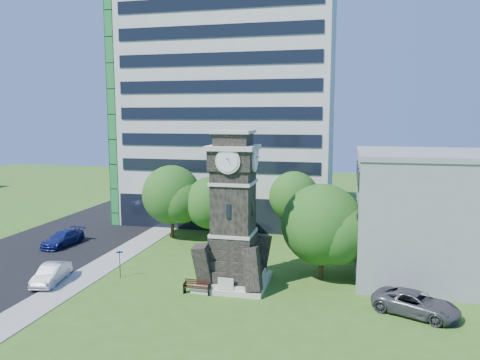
% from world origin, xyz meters
% --- Properties ---
extents(ground, '(160.00, 160.00, 0.00)m').
position_xyz_m(ground, '(0.00, 0.00, 0.00)').
color(ground, '#38611B').
rests_on(ground, ground).
extents(sidewalk, '(3.00, 70.00, 0.06)m').
position_xyz_m(sidewalk, '(-9.50, 5.00, 0.03)').
color(sidewalk, gray).
rests_on(sidewalk, ground).
extents(street, '(14.00, 80.00, 0.02)m').
position_xyz_m(street, '(-18.00, 5.00, 0.01)').
color(street, black).
rests_on(street, ground).
extents(clock_tower, '(5.40, 5.40, 12.22)m').
position_xyz_m(clock_tower, '(3.00, 2.00, 5.28)').
color(clock_tower, beige).
rests_on(clock_tower, ground).
extents(office_tall, '(26.20, 15.11, 28.60)m').
position_xyz_m(office_tall, '(-3.20, 25.84, 14.22)').
color(office_tall, silver).
rests_on(office_tall, ground).
extents(office_low, '(15.20, 12.20, 10.40)m').
position_xyz_m(office_low, '(19.97, 8.00, 5.21)').
color(office_low, gray).
rests_on(office_low, ground).
extents(car_street_mid, '(2.47, 4.84, 1.52)m').
position_xyz_m(car_street_mid, '(-11.28, -1.10, 0.76)').
color(car_street_mid, '#A2A4A9').
rests_on(car_street_mid, ground).
extents(car_street_north, '(2.67, 5.41, 1.51)m').
position_xyz_m(car_street_north, '(-16.87, 8.79, 0.76)').
color(car_street_north, navy).
rests_on(car_street_north, ground).
extents(car_east_lot, '(6.21, 4.68, 1.57)m').
position_xyz_m(car_east_lot, '(16.35, -0.86, 0.78)').
color(car_east_lot, '#4A4A4F').
rests_on(car_east_lot, ground).
extents(park_bench, '(2.06, 0.55, 1.06)m').
position_xyz_m(park_bench, '(0.81, -0.58, 0.56)').
color(park_bench, black).
rests_on(park_bench, ground).
extents(street_sign, '(0.55, 0.06, 2.30)m').
position_xyz_m(street_sign, '(-6.52, 1.31, 1.44)').
color(street_sign, black).
rests_on(street_sign, ground).
extents(tree_nw, '(7.04, 6.40, 8.02)m').
position_xyz_m(tree_nw, '(-6.91, 14.37, 4.63)').
color(tree_nw, '#332114').
rests_on(tree_nw, ground).
extents(tree_nc, '(6.09, 5.54, 6.96)m').
position_xyz_m(tree_nc, '(-2.31, 13.89, 4.02)').
color(tree_nc, '#332114').
rests_on(tree_nc, ground).
extents(tree_ne, '(5.97, 5.42, 7.38)m').
position_xyz_m(tree_ne, '(6.08, 17.23, 4.48)').
color(tree_ne, '#332114').
rests_on(tree_ne, ground).
extents(tree_east, '(7.30, 6.64, 7.86)m').
position_xyz_m(tree_east, '(9.79, 5.01, 4.36)').
color(tree_east, '#332114').
rests_on(tree_east, ground).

